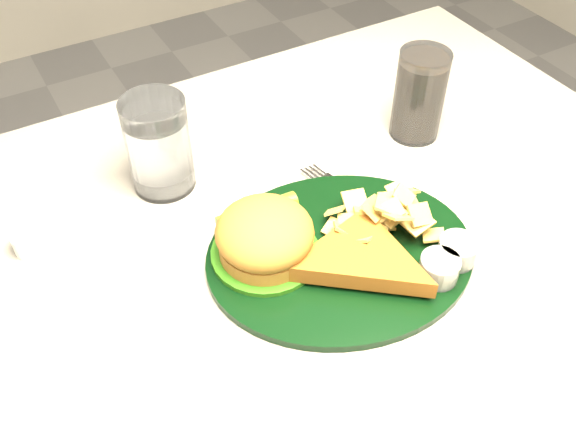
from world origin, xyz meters
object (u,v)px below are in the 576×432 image
dinner_plate (342,235)px  fork_napkin (365,227)px  table (267,410)px  water_glass (159,145)px  cola_glass (419,95)px

dinner_plate → fork_napkin: 0.06m
table → dinner_plate: dinner_plate is taller
dinner_plate → water_glass: water_glass is taller
table → fork_napkin: fork_napkin is taller
fork_napkin → cola_glass: bearing=25.8°
cola_glass → fork_napkin: size_ratio=0.69×
cola_glass → fork_napkin: 0.23m
table → dinner_plate: size_ratio=3.70×
dinner_plate → water_glass: 0.27m
water_glass → fork_napkin: size_ratio=0.69×
table → water_glass: water_glass is taller
table → cola_glass: 0.55m
water_glass → table: bearing=-74.0°
dinner_plate → fork_napkin: (0.05, 0.02, -0.03)m
water_glass → cola_glass: size_ratio=1.00×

